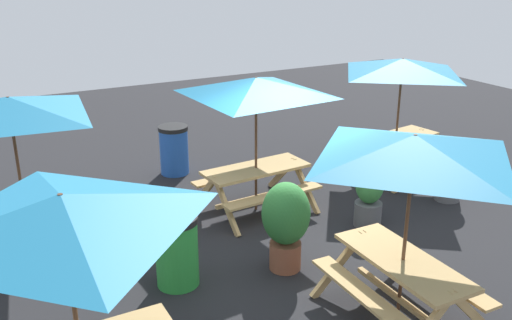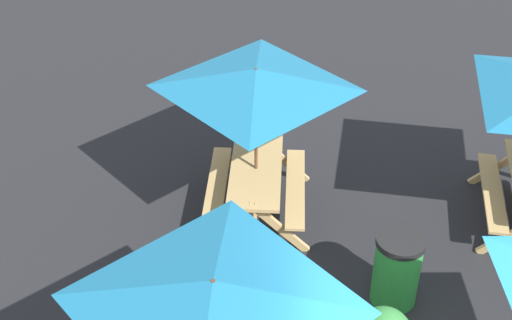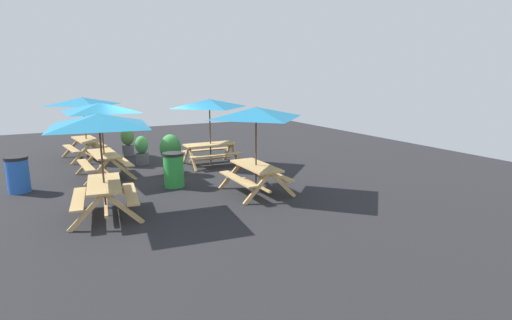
% 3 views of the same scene
% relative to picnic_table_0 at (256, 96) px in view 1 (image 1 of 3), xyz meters
% --- Properties ---
extents(ground_plane, '(24.00, 24.00, 0.00)m').
position_rel_picnic_table_0_xyz_m(ground_plane, '(-0.24, -1.42, -1.99)').
color(ground_plane, '#232326').
rests_on(ground_plane, ground).
extents(picnic_table_0, '(2.82, 2.82, 2.34)m').
position_rel_picnic_table_0_xyz_m(picnic_table_0, '(0.00, 0.00, 0.00)').
color(picnic_table_0, tan).
rests_on(picnic_table_0, ground).
extents(picnic_table_1, '(2.04, 2.04, 2.34)m').
position_rel_picnic_table_0_xyz_m(picnic_table_1, '(0.07, -3.51, 0.00)').
color(picnic_table_1, tan).
rests_on(picnic_table_1, ground).
extents(picnic_table_2, '(2.01, 2.01, 2.34)m').
position_rel_picnic_table_0_xyz_m(picnic_table_2, '(-3.64, -3.35, 0.00)').
color(picnic_table_2, tan).
rests_on(picnic_table_2, ground).
extents(picnic_table_3, '(2.81, 2.81, 2.34)m').
position_rel_picnic_table_0_xyz_m(picnic_table_3, '(-3.62, 0.47, 0.00)').
color(picnic_table_3, tan).
rests_on(picnic_table_3, ground).
extents(picnic_table_4, '(2.26, 2.26, 2.34)m').
position_rel_picnic_table_0_xyz_m(picnic_table_4, '(3.25, 0.21, 0.00)').
color(picnic_table_4, tan).
rests_on(picnic_table_4, ground).
extents(trash_bin_blue, '(0.59, 0.59, 0.98)m').
position_rel_picnic_table_0_xyz_m(trash_bin_blue, '(-0.61, 2.29, -1.49)').
color(trash_bin_blue, blue).
rests_on(trash_bin_blue, ground).
extents(trash_bin_green, '(0.59, 0.59, 0.98)m').
position_rel_picnic_table_0_xyz_m(trash_bin_green, '(-2.03, -1.58, -1.49)').
color(trash_bin_green, green).
rests_on(trash_bin_green, ground).
extents(potted_plant_0, '(0.45, 0.45, 1.02)m').
position_rel_picnic_table_0_xyz_m(potted_plant_0, '(1.29, -1.40, -1.48)').
color(potted_plant_0, '#59595B').
rests_on(potted_plant_0, ground).
extents(potted_plant_1, '(0.66, 0.66, 1.28)m').
position_rel_picnic_table_0_xyz_m(potted_plant_1, '(-0.58, -1.92, -1.25)').
color(potted_plant_1, '#935138').
rests_on(potted_plant_1, ground).
extents(potted_plant_2, '(0.50, 0.50, 1.10)m').
position_rel_picnic_table_0_xyz_m(potted_plant_2, '(3.20, -1.27, -1.41)').
color(potted_plant_2, '#59595B').
rests_on(potted_plant_2, ground).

